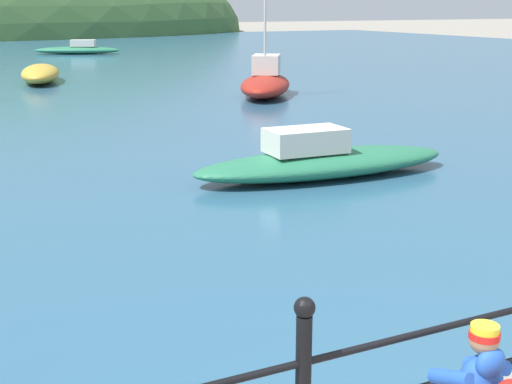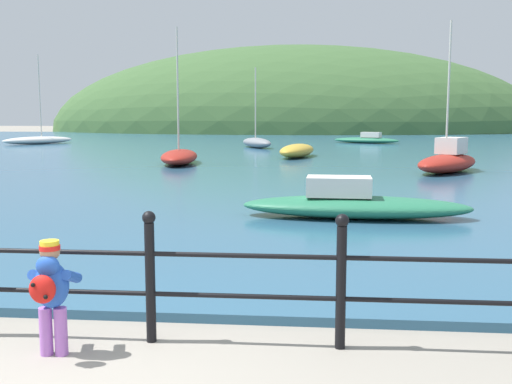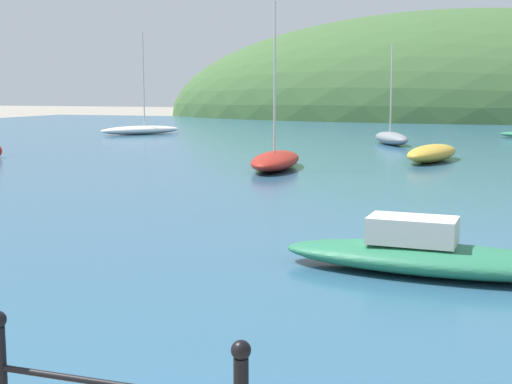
{
  "view_description": "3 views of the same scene",
  "coord_description": "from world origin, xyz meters",
  "px_view_note": "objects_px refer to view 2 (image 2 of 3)",
  "views": [
    {
      "loc": [
        -2.84,
        -1.57,
        2.74
      ],
      "look_at": [
        0.43,
        5.03,
        0.79
      ],
      "focal_mm": 50.0,
      "sensor_mm": 36.0,
      "label": 1
    },
    {
      "loc": [
        2.1,
        -3.63,
        2.06
      ],
      "look_at": [
        1.26,
        5.58,
        0.86
      ],
      "focal_mm": 42.0,
      "sensor_mm": 36.0,
      "label": 2
    },
    {
      "loc": [
        3.75,
        -2.22,
        2.64
      ],
      "look_at": [
        0.45,
        7.43,
        1.18
      ],
      "focal_mm": 50.0,
      "sensor_mm": 36.0,
      "label": 3
    }
  ],
  "objects_px": {
    "boat_blue_hull": "(448,161)",
    "boat_nearest_quay": "(367,140)",
    "boat_red_dinghy": "(297,151)",
    "boat_mid_harbor": "(38,140)",
    "boat_green_fishing": "(354,204)",
    "boat_far_right": "(179,156)",
    "child_in_coat": "(51,287)",
    "boat_far_left": "(257,142)"
  },
  "relations": [
    {
      "from": "boat_blue_hull",
      "to": "boat_nearest_quay",
      "type": "xyz_separation_m",
      "value": [
        -0.86,
        20.57,
        -0.15
      ]
    },
    {
      "from": "boat_blue_hull",
      "to": "boat_red_dinghy",
      "type": "bearing_deg",
      "value": 128.14
    },
    {
      "from": "boat_mid_harbor",
      "to": "boat_green_fishing",
      "type": "height_order",
      "value": "boat_mid_harbor"
    },
    {
      "from": "boat_far_right",
      "to": "boat_nearest_quay",
      "type": "relative_size",
      "value": 1.13
    },
    {
      "from": "child_in_coat",
      "to": "boat_far_right",
      "type": "distance_m",
      "value": 18.88
    },
    {
      "from": "boat_far_right",
      "to": "boat_far_left",
      "type": "distance_m",
      "value": 12.03
    },
    {
      "from": "boat_blue_hull",
      "to": "boat_red_dinghy",
      "type": "xyz_separation_m",
      "value": [
        -5.28,
        6.73,
        -0.09
      ]
    },
    {
      "from": "child_in_coat",
      "to": "boat_red_dinghy",
      "type": "distance_m",
      "value": 22.88
    },
    {
      "from": "boat_blue_hull",
      "to": "boat_mid_harbor",
      "type": "relative_size",
      "value": 0.86
    },
    {
      "from": "boat_far_right",
      "to": "boat_blue_hull",
      "type": "distance_m",
      "value": 10.19
    },
    {
      "from": "boat_mid_harbor",
      "to": "boat_far_left",
      "type": "xyz_separation_m",
      "value": [
        14.83,
        -3.07,
        0.04
      ]
    },
    {
      "from": "child_in_coat",
      "to": "boat_green_fishing",
      "type": "bearing_deg",
      "value": 65.64
    },
    {
      "from": "boat_red_dinghy",
      "to": "child_in_coat",
      "type": "bearing_deg",
      "value": -93.94
    },
    {
      "from": "boat_blue_hull",
      "to": "boat_far_left",
      "type": "distance_m",
      "value": 16.4
    },
    {
      "from": "boat_blue_hull",
      "to": "boat_nearest_quay",
      "type": "relative_size",
      "value": 1.07
    },
    {
      "from": "boat_mid_harbor",
      "to": "boat_red_dinghy",
      "type": "bearing_deg",
      "value": -31.69
    },
    {
      "from": "boat_far_right",
      "to": "boat_mid_harbor",
      "type": "height_order",
      "value": "boat_mid_harbor"
    },
    {
      "from": "boat_blue_hull",
      "to": "boat_red_dinghy",
      "type": "relative_size",
      "value": 1.22
    },
    {
      "from": "boat_green_fishing",
      "to": "boat_nearest_quay",
      "type": "bearing_deg",
      "value": 84.33
    },
    {
      "from": "boat_red_dinghy",
      "to": "boat_far_left",
      "type": "distance_m",
      "value": 8.09
    },
    {
      "from": "boat_red_dinghy",
      "to": "boat_green_fishing",
      "type": "distance_m",
      "value": 16.23
    },
    {
      "from": "child_in_coat",
      "to": "boat_green_fishing",
      "type": "relative_size",
      "value": 0.23
    },
    {
      "from": "boat_far_left",
      "to": "boat_green_fishing",
      "type": "xyz_separation_m",
      "value": [
        4.01,
        -23.83,
        -0.06
      ]
    },
    {
      "from": "boat_far_right",
      "to": "boat_red_dinghy",
      "type": "xyz_separation_m",
      "value": [
        4.58,
        4.19,
        0.0
      ]
    },
    {
      "from": "boat_red_dinghy",
      "to": "boat_nearest_quay",
      "type": "distance_m",
      "value": 14.53
    },
    {
      "from": "boat_red_dinghy",
      "to": "boat_green_fishing",
      "type": "relative_size",
      "value": 0.94
    },
    {
      "from": "boat_far_left",
      "to": "boat_red_dinghy",
      "type": "bearing_deg",
      "value": -71.53
    },
    {
      "from": "boat_far_right",
      "to": "boat_blue_hull",
      "type": "bearing_deg",
      "value": -14.46
    },
    {
      "from": "boat_red_dinghy",
      "to": "boat_mid_harbor",
      "type": "distance_m",
      "value": 20.44
    },
    {
      "from": "child_in_coat",
      "to": "boat_mid_harbor",
      "type": "xyz_separation_m",
      "value": [
        -15.82,
        33.56,
        -0.23
      ]
    },
    {
      "from": "child_in_coat",
      "to": "boat_nearest_quay",
      "type": "bearing_deg",
      "value": 80.71
    },
    {
      "from": "boat_far_right",
      "to": "boat_green_fishing",
      "type": "relative_size",
      "value": 1.2
    },
    {
      "from": "child_in_coat",
      "to": "boat_far_left",
      "type": "distance_m",
      "value": 30.51
    },
    {
      "from": "boat_green_fishing",
      "to": "boat_far_left",
      "type": "bearing_deg",
      "value": 99.54
    },
    {
      "from": "boat_nearest_quay",
      "to": "boat_mid_harbor",
      "type": "bearing_deg",
      "value": -171.91
    },
    {
      "from": "boat_blue_hull",
      "to": "child_in_coat",
      "type": "bearing_deg",
      "value": -113.07
    },
    {
      "from": "boat_nearest_quay",
      "to": "boat_green_fishing",
      "type": "height_order",
      "value": "boat_green_fishing"
    },
    {
      "from": "boat_green_fishing",
      "to": "boat_far_right",
      "type": "bearing_deg",
      "value": 116.71
    },
    {
      "from": "boat_blue_hull",
      "to": "boat_green_fishing",
      "type": "xyz_separation_m",
      "value": [
        -3.84,
        -9.43,
        -0.14
      ]
    },
    {
      "from": "child_in_coat",
      "to": "boat_far_left",
      "type": "xyz_separation_m",
      "value": [
        -0.99,
        30.5,
        -0.19
      ]
    },
    {
      "from": "boat_mid_harbor",
      "to": "boat_green_fishing",
      "type": "xyz_separation_m",
      "value": [
        18.84,
        -26.9,
        -0.02
      ]
    },
    {
      "from": "boat_blue_hull",
      "to": "boat_nearest_quay",
      "type": "bearing_deg",
      "value": 92.39
    }
  ]
}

